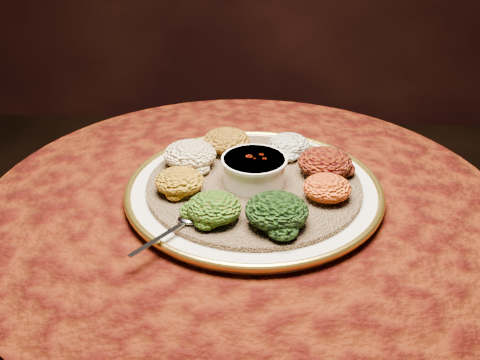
{
  "coord_description": "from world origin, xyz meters",
  "views": [
    {
      "loc": [
        0.04,
        -0.83,
        1.26
      ],
      "look_at": [
        -0.01,
        0.02,
        0.76
      ],
      "focal_mm": 40.0,
      "sensor_mm": 36.0,
      "label": 1
    }
  ],
  "objects": [
    {
      "name": "table",
      "position": [
        0.0,
        0.0,
        0.55
      ],
      "size": [
        0.96,
        0.96,
        0.73
      ],
      "color": "black",
      "rests_on": "ground"
    },
    {
      "name": "platter",
      "position": [
        0.02,
        0.01,
        0.75
      ],
      "size": [
        0.54,
        0.54,
        0.02
      ],
      "rotation": [
        0.0,
        0.0,
        -0.24
      ],
      "color": "beige",
      "rests_on": "table"
    },
    {
      "name": "injera",
      "position": [
        0.02,
        0.01,
        0.76
      ],
      "size": [
        0.39,
        0.39,
        0.01
      ],
      "primitive_type": "cylinder",
      "rotation": [
        0.0,
        0.0,
        0.01
      ],
      "color": "olive",
      "rests_on": "platter"
    },
    {
      "name": "stew_bowl",
      "position": [
        0.02,
        0.01,
        0.79
      ],
      "size": [
        0.12,
        0.12,
        0.05
      ],
      "color": "white",
      "rests_on": "injera"
    },
    {
      "name": "spoon",
      "position": [
        -0.09,
        -0.13,
        0.77
      ],
      "size": [
        0.1,
        0.12,
        0.01
      ],
      "rotation": [
        0.0,
        0.0,
        -2.21
      ],
      "color": "silver",
      "rests_on": "injera"
    },
    {
      "name": "portion_ayib",
      "position": [
        0.08,
        0.13,
        0.78
      ],
      "size": [
        0.08,
        0.08,
        0.04
      ],
      "primitive_type": "ellipsoid",
      "color": "silver",
      "rests_on": "injera"
    },
    {
      "name": "portion_kitfo",
      "position": [
        0.15,
        0.05,
        0.79
      ],
      "size": [
        0.1,
        0.1,
        0.05
      ],
      "primitive_type": "ellipsoid",
      "color": "black",
      "rests_on": "injera"
    },
    {
      "name": "portion_tikil",
      "position": [
        0.14,
        -0.04,
        0.78
      ],
      "size": [
        0.08,
        0.08,
        0.04
      ],
      "primitive_type": "ellipsoid",
      "color": "#A67A0D",
      "rests_on": "injera"
    },
    {
      "name": "portion_gomen",
      "position": [
        0.06,
        -0.12,
        0.79
      ],
      "size": [
        0.1,
        0.1,
        0.05
      ],
      "primitive_type": "ellipsoid",
      "color": "black",
      "rests_on": "injera"
    },
    {
      "name": "portion_mixveg",
      "position": [
        -0.04,
        -0.11,
        0.78
      ],
      "size": [
        0.09,
        0.09,
        0.04
      ],
      "primitive_type": "ellipsoid",
      "color": "#8E3509",
      "rests_on": "injera"
    },
    {
      "name": "portion_kik",
      "position": [
        -0.11,
        -0.03,
        0.78
      ],
      "size": [
        0.09,
        0.08,
        0.04
      ],
      "primitive_type": "ellipsoid",
      "color": "#B77410",
      "rests_on": "injera"
    },
    {
      "name": "portion_timatim",
      "position": [
        -0.11,
        0.06,
        0.79
      ],
      "size": [
        0.1,
        0.1,
        0.05
      ],
      "primitive_type": "ellipsoid",
      "color": "maroon",
      "rests_on": "injera"
    },
    {
      "name": "portion_shiro",
      "position": [
        -0.04,
        0.13,
        0.78
      ],
      "size": [
        0.09,
        0.09,
        0.05
      ],
      "primitive_type": "ellipsoid",
      "color": "#875010",
      "rests_on": "injera"
    }
  ]
}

